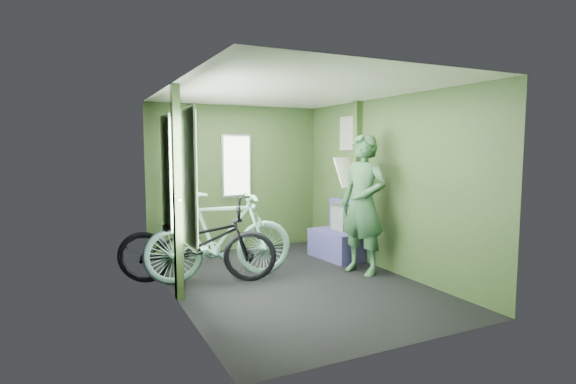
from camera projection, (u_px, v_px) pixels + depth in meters
name	position (u px, v px, depth m)	size (l,w,h in m)	color
room	(287.00, 165.00, 5.36)	(4.00, 4.02, 2.31)	black
bicycle_black	(198.00, 283.00, 5.45)	(0.67, 1.91, 1.00)	black
bicycle_mint	(221.00, 280.00, 5.57)	(0.52, 1.85, 1.11)	#84C1AF
passenger	(363.00, 204.00, 5.81)	(0.62, 0.80, 1.82)	#305936
waste_box	(343.00, 230.00, 6.71)	(0.24, 0.34, 0.82)	gray
bench_seat	(337.00, 241.00, 6.65)	(0.55, 0.87, 0.87)	navy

